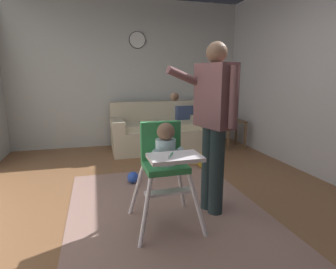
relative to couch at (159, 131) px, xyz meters
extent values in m
cube|color=brown|center=(-0.46, -2.38, -0.38)|extent=(5.89, 7.34, 0.10)
cube|color=beige|center=(-0.46, 0.52, 1.02)|extent=(5.09, 0.06, 2.71)
cube|color=gray|center=(-0.47, -2.32, -0.33)|extent=(1.89, 2.38, 0.01)
cube|color=beige|center=(-0.01, -0.06, -0.13)|extent=(1.68, 0.84, 0.40)
cube|color=beige|center=(-0.01, 0.27, 0.30)|extent=(1.68, 0.22, 0.46)
cube|color=beige|center=(-0.76, -0.06, 0.17)|extent=(0.20, 0.84, 0.20)
cube|color=beige|center=(0.74, -0.06, 0.17)|extent=(0.20, 0.84, 0.20)
cube|color=beige|center=(-0.36, -0.11, 0.12)|extent=(0.63, 0.60, 0.11)
cube|color=beige|center=(0.34, -0.11, 0.12)|extent=(0.63, 0.60, 0.11)
cube|color=#3D4C75|center=(0.53, 0.14, 0.27)|extent=(0.35, 0.16, 0.34)
cylinder|color=white|center=(-0.76, -2.80, -0.07)|extent=(0.17, 0.17, 0.54)
cylinder|color=white|center=(-0.32, -2.79, -0.07)|extent=(0.17, 0.17, 0.54)
cylinder|color=white|center=(-0.77, -2.36, -0.07)|extent=(0.17, 0.17, 0.54)
cylinder|color=white|center=(-0.33, -2.35, -0.07)|extent=(0.17, 0.17, 0.54)
cube|color=#33884B|center=(-0.55, -2.58, 0.22)|extent=(0.36, 0.36, 0.05)
cube|color=#33884B|center=(-0.55, -2.43, 0.41)|extent=(0.36, 0.07, 0.34)
cube|color=white|center=(-0.54, -2.87, 0.38)|extent=(0.40, 0.26, 0.03)
cube|color=white|center=(-0.55, -2.68, 0.02)|extent=(0.40, 0.10, 0.02)
cylinder|color=#ACCDD7|center=(-0.55, -2.60, 0.35)|extent=(0.17, 0.17, 0.22)
sphere|color=brown|center=(-0.55, -2.61, 0.53)|extent=(0.15, 0.15, 0.15)
cylinder|color=#ACCDD7|center=(-0.65, -2.64, 0.36)|extent=(0.05, 0.15, 0.10)
cylinder|color=#ACCDD7|center=(-0.44, -2.63, 0.36)|extent=(0.05, 0.15, 0.10)
cylinder|color=#38A366|center=(-0.58, -2.87, 0.40)|extent=(0.07, 0.12, 0.01)
cube|color=white|center=(-0.60, -2.92, 0.41)|extent=(0.02, 0.03, 0.02)
cylinder|color=#263539|center=(-0.05, -2.38, 0.09)|extent=(0.14, 0.14, 0.85)
cylinder|color=#263539|center=(-0.02, -2.50, 0.09)|extent=(0.14, 0.14, 0.85)
cube|color=brown|center=(-0.03, -2.44, 0.81)|extent=(0.30, 0.44, 0.59)
sphere|color=brown|center=(-0.03, -2.44, 1.19)|extent=(0.19, 0.19, 0.19)
cylinder|color=brown|center=(-0.24, -2.31, 0.96)|extent=(0.48, 0.19, 0.23)
sphere|color=brown|center=(-0.40, -2.35, 0.80)|extent=(0.08, 0.08, 0.08)
cylinder|color=brown|center=(0.03, -2.67, 0.81)|extent=(0.07, 0.07, 0.53)
sphere|color=#284CB7|center=(-0.69, -1.53, -0.26)|extent=(0.15, 0.15, 0.15)
sphere|color=gold|center=(0.39, -1.22, -0.22)|extent=(0.22, 0.22, 0.22)
cube|color=brown|center=(1.34, -0.28, 0.18)|extent=(0.40, 0.40, 0.02)
cylinder|color=brown|center=(1.17, -0.45, -0.08)|extent=(0.04, 0.04, 0.50)
cylinder|color=brown|center=(1.51, -0.45, -0.08)|extent=(0.04, 0.04, 0.50)
cylinder|color=brown|center=(1.17, -0.11, -0.08)|extent=(0.04, 0.04, 0.50)
cylinder|color=brown|center=(1.51, -0.11, -0.08)|extent=(0.04, 0.04, 0.50)
cylinder|color=#D13D33|center=(1.31, -0.28, 0.24)|extent=(0.07, 0.07, 0.10)
cylinder|color=white|center=(-0.29, 0.47, 1.64)|extent=(0.28, 0.03, 0.28)
cylinder|color=black|center=(-0.29, 0.48, 1.64)|extent=(0.31, 0.02, 0.31)
camera|label=1|loc=(-1.10, -4.75, 0.98)|focal=28.99mm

